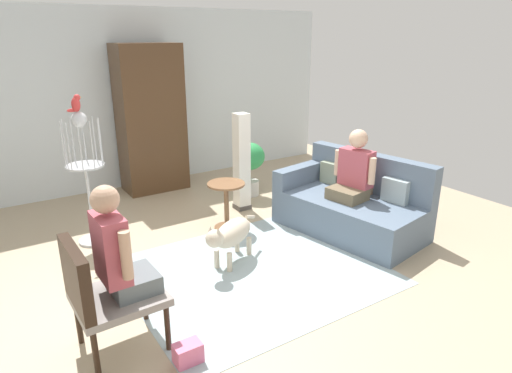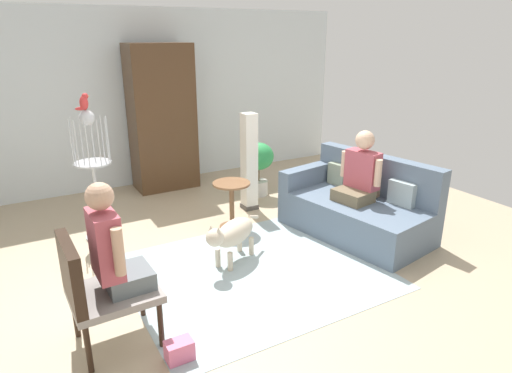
{
  "view_description": "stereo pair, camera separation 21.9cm",
  "coord_description": "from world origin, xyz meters",
  "views": [
    {
      "loc": [
        -2.25,
        -3.51,
        2.32
      ],
      "look_at": [
        -0.11,
        -0.2,
        0.96
      ],
      "focal_mm": 31.12,
      "sensor_mm": 36.0,
      "label": 1
    },
    {
      "loc": [
        -2.06,
        -3.63,
        2.32
      ],
      "look_at": [
        -0.11,
        -0.2,
        0.96
      ],
      "focal_mm": 31.12,
      "sensor_mm": 36.0,
      "label": 2
    }
  ],
  "objects": [
    {
      "name": "area_rug",
      "position": [
        -0.08,
        -0.13,
        0.0
      ],
      "size": [
        2.47,
        2.14,
        0.01
      ],
      "primitive_type": "cube",
      "color": "#9EB2B7",
      "rests_on": "ground"
    },
    {
      "name": "column_lamp",
      "position": [
        0.72,
        1.44,
        0.66
      ],
      "size": [
        0.2,
        0.2,
        1.34
      ],
      "color": "#4C4742",
      "rests_on": "ground"
    },
    {
      "name": "parrot",
      "position": [
        -1.29,
        1.5,
        1.62
      ],
      "size": [
        0.17,
        0.1,
        0.19
      ],
      "color": "red",
      "rests_on": "bird_cage_stand"
    },
    {
      "name": "armchair",
      "position": [
        -1.68,
        -0.54,
        0.54
      ],
      "size": [
        0.66,
        0.59,
        0.94
      ],
      "color": "black",
      "rests_on": "ground"
    },
    {
      "name": "dog",
      "position": [
        -0.18,
        0.17,
        0.34
      ],
      "size": [
        0.81,
        0.52,
        0.54
      ],
      "color": "beige",
      "rests_on": "ground"
    },
    {
      "name": "armoire_cabinet",
      "position": [
        0.03,
        2.93,
        1.1
      ],
      "size": [
        0.93,
        0.56,
        2.2
      ],
      "primitive_type": "cube",
      "color": "#4C331E",
      "rests_on": "ground"
    },
    {
      "name": "ground_plane",
      "position": [
        0.0,
        0.0,
        0.0
      ],
      "size": [
        7.87,
        7.87,
        0.0
      ],
      "primitive_type": "plane",
      "color": "tan"
    },
    {
      "name": "handbag",
      "position": [
        -1.21,
        -0.97,
        0.08
      ],
      "size": [
        0.2,
        0.14,
        0.16
      ],
      "primitive_type": "cube",
      "color": "#D8668C",
      "rests_on": "ground"
    },
    {
      "name": "person_on_armchair",
      "position": [
        -1.53,
        -0.53,
        0.82
      ],
      "size": [
        0.42,
        0.51,
        0.87
      ],
      "color": "slate"
    },
    {
      "name": "back_wall",
      "position": [
        0.0,
        3.34,
        1.35
      ],
      "size": [
        6.77,
        0.12,
        2.7
      ],
      "primitive_type": "cube",
      "color": "silver",
      "rests_on": "ground"
    },
    {
      "name": "bird_cage_stand",
      "position": [
        -1.28,
        1.5,
        0.82
      ],
      "size": [
        0.42,
        0.42,
        1.53
      ],
      "color": "silver",
      "rests_on": "ground"
    },
    {
      "name": "couch",
      "position": [
        1.5,
        0.13,
        0.32
      ],
      "size": [
        1.24,
        1.88,
        0.92
      ],
      "color": "slate",
      "rests_on": "ground"
    },
    {
      "name": "person_on_couch",
      "position": [
        1.46,
        0.08,
        0.78
      ],
      "size": [
        0.48,
        0.56,
        0.83
      ],
      "color": "brown"
    },
    {
      "name": "potted_plant",
      "position": [
        1.11,
        1.85,
        0.52
      ],
      "size": [
        0.45,
        0.45,
        0.81
      ],
      "color": "beige",
      "rests_on": "ground"
    },
    {
      "name": "round_end_table",
      "position": [
        0.21,
        0.96,
        0.36
      ],
      "size": [
        0.46,
        0.46,
        0.6
      ],
      "color": "brown",
      "rests_on": "ground"
    }
  ]
}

